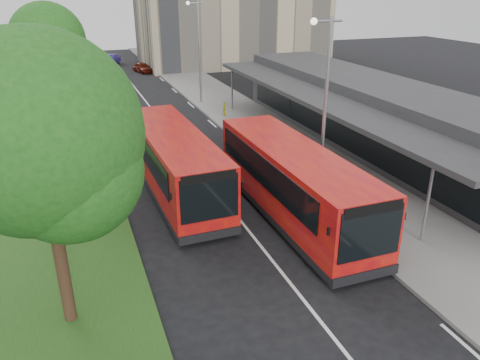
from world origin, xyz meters
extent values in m
plane|color=black|center=(0.00, 0.00, 0.00)|extent=(120.00, 120.00, 0.00)
cube|color=slate|center=(6.00, 20.00, 0.07)|extent=(5.00, 80.00, 0.15)
cube|color=#204D18|center=(-7.00, 20.00, 0.05)|extent=(5.00, 80.00, 0.10)
cube|color=silver|center=(0.00, 15.00, 0.01)|extent=(0.12, 70.00, 0.01)
cube|color=silver|center=(3.30, -8.00, 0.01)|extent=(0.12, 2.00, 0.01)
cube|color=silver|center=(3.30, -2.00, 0.01)|extent=(0.12, 2.00, 0.01)
cube|color=silver|center=(3.30, 4.00, 0.01)|extent=(0.12, 2.00, 0.01)
cube|color=silver|center=(3.30, 10.00, 0.01)|extent=(0.12, 2.00, 0.01)
cube|color=silver|center=(3.30, 16.00, 0.01)|extent=(0.12, 2.00, 0.01)
cube|color=silver|center=(3.30, 22.00, 0.01)|extent=(0.12, 2.00, 0.01)
cube|color=silver|center=(3.30, 28.00, 0.01)|extent=(0.12, 2.00, 0.01)
cube|color=silver|center=(3.30, 34.00, 0.01)|extent=(0.12, 2.00, 0.01)
cube|color=silver|center=(3.30, 40.00, 0.01)|extent=(0.12, 2.00, 0.01)
cube|color=silver|center=(3.30, 46.00, 0.01)|extent=(0.12, 2.00, 0.01)
cube|color=#2C2C2E|center=(11.00, 8.00, 2.00)|extent=(5.00, 26.00, 4.00)
cube|color=black|center=(8.48, 8.00, 1.60)|extent=(0.06, 24.00, 2.20)
cube|color=#2C2C2E|center=(7.20, 8.00, 3.30)|extent=(2.80, 26.00, 0.25)
cylinder|color=gray|center=(5.90, -3.00, 1.65)|extent=(0.12, 0.12, 3.30)
cylinder|color=gray|center=(5.90, 19.00, 1.65)|extent=(0.12, 0.12, 3.30)
cylinder|color=black|center=(-7.00, -3.00, 2.08)|extent=(0.36, 0.36, 4.17)
sphere|color=#185115|center=(-7.00, -3.00, 5.87)|extent=(5.30, 5.30, 5.30)
sphere|color=#185115|center=(-6.40, -3.40, 4.92)|extent=(3.79, 3.79, 3.79)
sphere|color=#185115|center=(-7.50, -2.50, 5.21)|extent=(4.17, 4.17, 4.17)
cylinder|color=black|center=(-7.00, 9.00, 1.86)|extent=(0.36, 0.36, 3.72)
sphere|color=#185115|center=(-7.00, 9.00, 5.24)|extent=(4.73, 4.73, 4.73)
sphere|color=#185115|center=(-6.40, 8.60, 4.40)|extent=(3.38, 3.38, 3.38)
sphere|color=#185115|center=(-7.50, 9.50, 4.65)|extent=(3.72, 3.72, 3.72)
cylinder|color=black|center=(-7.00, 21.00, 2.03)|extent=(0.36, 0.36, 4.05)
sphere|color=#185115|center=(-7.00, 21.00, 5.71)|extent=(5.16, 5.16, 5.16)
sphere|color=#185115|center=(-6.40, 20.60, 4.79)|extent=(3.69, 3.69, 3.69)
sphere|color=#185115|center=(-7.50, 21.50, 5.07)|extent=(4.05, 4.05, 4.05)
cylinder|color=gray|center=(4.20, 2.00, 4.15)|extent=(0.16, 0.16, 8.00)
cylinder|color=gray|center=(4.00, 2.00, 7.95)|extent=(1.40, 0.10, 0.10)
sphere|color=silver|center=(3.40, 2.00, 7.95)|extent=(0.28, 0.28, 0.28)
cylinder|color=gray|center=(4.20, 22.00, 4.15)|extent=(0.16, 0.16, 8.00)
cylinder|color=gray|center=(4.00, 22.00, 7.95)|extent=(1.40, 0.10, 0.10)
sphere|color=silver|center=(3.40, 22.00, 7.95)|extent=(0.28, 0.28, 0.28)
cube|color=red|center=(2.22, 0.82, 1.72)|extent=(2.65, 10.79, 2.72)
cube|color=black|center=(2.22, 0.82, 0.39)|extent=(2.67, 10.81, 0.31)
cube|color=black|center=(2.26, -4.59, 2.00)|extent=(2.31, 0.07, 1.79)
cube|color=black|center=(2.18, 6.22, 2.15)|extent=(2.26, 0.07, 1.33)
cube|color=black|center=(0.91, 1.12, 2.21)|extent=(0.12, 9.23, 1.23)
cube|color=black|center=(3.52, 1.14, 2.21)|extent=(0.12, 9.23, 1.23)
cube|color=black|center=(2.26, -4.60, 0.41)|extent=(2.56, 0.10, 0.36)
cube|color=black|center=(2.26, -4.60, 2.87)|extent=(2.15, 0.06, 0.36)
cube|color=black|center=(0.82, -4.37, 2.26)|extent=(0.08, 0.08, 0.26)
cube|color=black|center=(3.69, -4.35, 2.26)|extent=(0.08, 0.08, 0.26)
cylinder|color=black|center=(1.17, -2.68, 0.46)|extent=(0.31, 0.93, 0.92)
cylinder|color=black|center=(3.32, -2.66, 0.46)|extent=(0.31, 0.93, 0.92)
cylinder|color=black|center=(1.11, 4.30, 0.46)|extent=(0.31, 0.93, 0.92)
cylinder|color=black|center=(3.27, 4.31, 0.46)|extent=(0.31, 0.93, 0.92)
cube|color=red|center=(-1.91, 5.09, 1.69)|extent=(2.79, 10.64, 2.67)
cube|color=black|center=(-1.91, 5.09, 0.38)|extent=(2.81, 10.66, 0.30)
cube|color=black|center=(-1.77, -0.22, 1.97)|extent=(2.27, 0.11, 1.76)
cube|color=black|center=(-2.04, 10.40, 2.12)|extent=(2.22, 0.11, 1.31)
cube|color=black|center=(-3.19, 5.36, 2.17)|extent=(0.28, 9.07, 1.21)
cube|color=black|center=(-0.63, 5.43, 2.17)|extent=(0.28, 9.07, 1.21)
cube|color=black|center=(-1.77, -0.23, 0.40)|extent=(2.52, 0.14, 0.35)
cube|color=black|center=(-1.77, -0.23, 2.82)|extent=(2.12, 0.09, 0.35)
cube|color=black|center=(-3.19, -0.03, 2.22)|extent=(0.08, 0.08, 0.25)
cube|color=black|center=(-0.37, 0.04, 2.22)|extent=(0.08, 0.08, 0.25)
cylinder|color=black|center=(-2.88, 1.64, 0.45)|extent=(0.33, 0.91, 0.91)
cylinder|color=black|center=(-0.76, 1.69, 0.45)|extent=(0.33, 0.91, 0.91)
cylinder|color=black|center=(-3.05, 8.49, 0.45)|extent=(0.33, 0.91, 0.91)
cylinder|color=black|center=(-0.93, 8.54, 0.45)|extent=(0.33, 0.91, 0.91)
cylinder|color=#3B2618|center=(4.90, 10.44, 0.66)|extent=(0.69, 0.69, 1.02)
cylinder|color=#D3D60B|center=(4.60, 17.09, 0.65)|extent=(0.19, 0.19, 1.00)
imported|color=#51150B|center=(2.15, 38.83, 0.56)|extent=(2.15, 3.52, 1.12)
imported|color=navy|center=(-0.70, 45.30, 0.64)|extent=(2.85, 4.11, 1.28)
camera|label=1|loc=(-6.18, -15.35, 9.35)|focal=35.00mm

